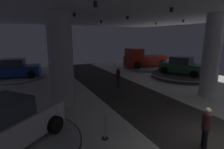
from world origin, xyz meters
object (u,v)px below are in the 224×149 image
object	(u,v)px
display_car_far_right	(182,66)
visitor_walking_far	(206,125)
visitor_walking_near	(118,76)
display_platform_deep_left	(17,79)
column_left	(61,59)
display_platform_far_right	(182,75)
column_right	(211,57)
display_car_deep_left	(15,69)
display_car_mid_left	(1,127)
pickup_truck_deep_right	(144,59)
display_platform_deep_right	(145,67)

from	to	relation	value
display_car_far_right	visitor_walking_far	world-z (taller)	display_car_far_right
display_car_far_right	visitor_walking_near	world-z (taller)	display_car_far_right
display_platform_deep_left	visitor_walking_near	world-z (taller)	visitor_walking_near
column_left	display_platform_far_right	distance (m)	12.49
column_right	visitor_walking_near	xyz separation A→B (m)	(-4.48, 4.72, -1.84)
display_platform_far_right	visitor_walking_near	size ratio (longest dim) A/B	3.85
column_right	display_car_deep_left	xyz separation A→B (m)	(-12.08, 10.68, -1.64)
column_left	visitor_walking_far	size ratio (longest dim) A/B	3.46
display_car_mid_left	display_car_deep_left	bearing A→B (deg)	90.19
pickup_truck_deep_right	display_car_mid_left	world-z (taller)	pickup_truck_deep_right
column_left	visitor_walking_far	xyz separation A→B (m)	(3.84, -6.80, -1.84)
visitor_walking_far	display_platform_deep_left	bearing A→B (deg)	114.67
pickup_truck_deep_right	visitor_walking_near	bearing A→B (deg)	-139.36
display_platform_deep_left	display_car_deep_left	xyz separation A→B (m)	(-0.03, 0.01, 0.92)
column_left	visitor_walking_near	distance (m)	5.39
display_car_mid_left	visitor_walking_near	world-z (taller)	display_car_mid_left
display_platform_deep_left	column_right	bearing A→B (deg)	-41.53
display_platform_deep_left	display_car_far_right	size ratio (longest dim) A/B	1.15
visitor_walking_far	display_platform_deep_right	bearing A→B (deg)	60.82
display_platform_deep_right	column_right	bearing A→B (deg)	-103.79
column_left	display_platform_deep_left	world-z (taller)	column_left
column_left	pickup_truck_deep_right	xyz separation A→B (m)	(11.49, 7.50, -1.55)
display_platform_deep_left	display_car_far_right	xyz separation A→B (m)	(14.89, -5.79, 0.93)
pickup_truck_deep_right	visitor_walking_far	world-z (taller)	pickup_truck_deep_right
display_car_deep_left	visitor_walking_far	xyz separation A→B (m)	(6.68, -14.48, -0.20)
column_left	visitor_walking_far	world-z (taller)	column_left
column_right	display_car_mid_left	distance (m)	12.20
display_car_deep_left	display_platform_deep_left	bearing A→B (deg)	-9.46
display_platform_deep_left	display_car_mid_left	distance (m)	11.84
display_car_mid_left	column_left	bearing A→B (deg)	55.80
display_platform_far_right	visitor_walking_near	xyz separation A→B (m)	(-7.33, -0.13, 0.71)
pickup_truck_deep_right	display_platform_deep_left	bearing A→B (deg)	179.29
display_platform_deep_right	visitor_walking_near	xyz separation A→B (m)	(-7.05, -5.76, 0.76)
column_left	display_car_far_right	size ratio (longest dim) A/B	1.20
display_platform_far_right	display_car_deep_left	bearing A→B (deg)	158.70
display_platform_deep_right	display_platform_far_right	world-z (taller)	display_platform_far_right
display_platform_deep_right	display_car_far_right	xyz separation A→B (m)	(0.27, -5.59, 0.97)
column_left	display_platform_deep_right	size ratio (longest dim) A/B	0.97
column_left	display_car_deep_left	distance (m)	8.35
column_right	display_car_deep_left	world-z (taller)	column_right
column_left	column_right	xyz separation A→B (m)	(9.24, -3.00, 0.00)
column_left	pickup_truck_deep_right	size ratio (longest dim) A/B	1.02
pickup_truck_deep_right	display_platform_far_right	distance (m)	5.76
column_left	display_car_far_right	world-z (taller)	column_left
display_car_deep_left	pickup_truck_deep_right	world-z (taller)	pickup_truck_deep_right
display_platform_deep_right	display_platform_far_right	distance (m)	5.63
column_left	display_platform_far_right	size ratio (longest dim) A/B	0.90
display_car_deep_left	display_platform_deep_right	distance (m)	14.68
column_left	pickup_truck_deep_right	world-z (taller)	column_left
column_right	display_car_mid_left	world-z (taller)	column_right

